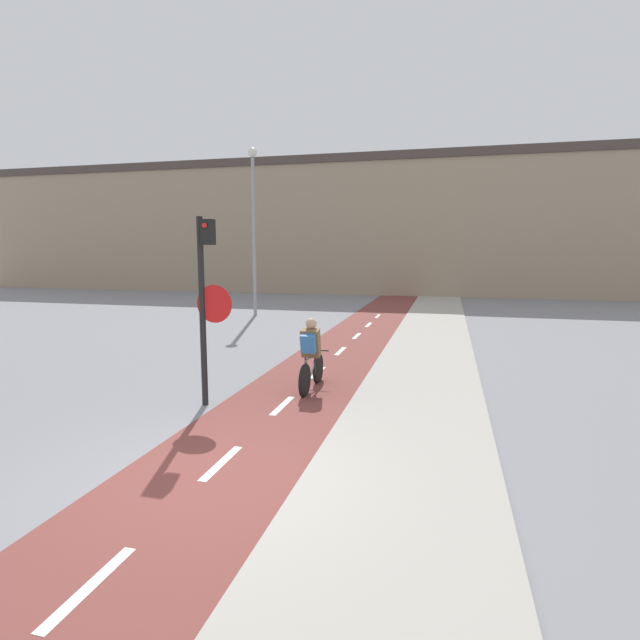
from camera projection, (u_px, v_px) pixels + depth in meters
ground_plane at (204, 481)px, 6.06m from camera, size 120.00×120.00×0.00m
bike_lane at (204, 480)px, 6.07m from camera, size 2.28×60.00×0.02m
sidewalk_strip at (397, 504)px, 5.48m from camera, size 2.40×60.00×0.05m
building_row_background at (405, 226)px, 31.85m from camera, size 60.00×5.20×8.50m
traffic_light_pole at (206, 291)px, 8.75m from camera, size 0.67×0.25×3.36m
street_lamp_far at (254, 215)px, 20.75m from camera, size 0.36×0.36×6.92m
cyclist_near at (311, 356)px, 9.90m from camera, size 0.46×1.64×1.45m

